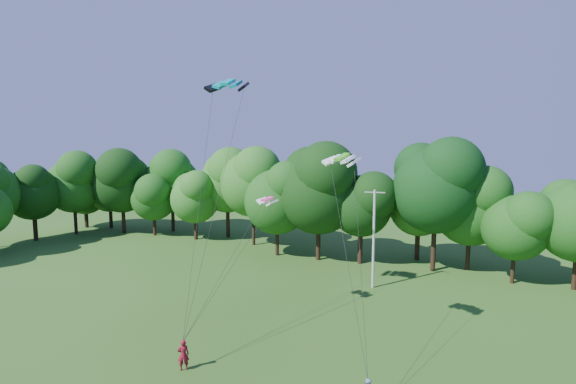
% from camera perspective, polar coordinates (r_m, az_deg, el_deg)
% --- Properties ---
extents(utility_pole, '(1.77, 0.43, 8.93)m').
position_cam_1_polar(utility_pole, '(41.04, 10.83, -5.78)').
color(utility_pole, '#B6B7AD').
rests_on(utility_pole, ground).
extents(kite_flyer_left, '(0.80, 0.78, 1.85)m').
position_cam_1_polar(kite_flyer_left, '(28.57, -13.16, -19.49)').
color(kite_flyer_left, maroon).
rests_on(kite_flyer_left, ground).
extents(kite_teal, '(3.30, 1.82, 0.65)m').
position_cam_1_polar(kite_teal, '(34.18, -7.63, 13.66)').
color(kite_teal, '#05929E').
rests_on(kite_teal, ground).
extents(kite_green, '(2.59, 1.81, 0.48)m').
position_cam_1_polar(kite_green, '(27.79, 6.87, 4.46)').
color(kite_green, '#45C01C').
rests_on(kite_green, ground).
extents(kite_pink, '(1.96, 1.51, 0.32)m').
position_cam_1_polar(kite_pink, '(33.14, -2.62, -0.90)').
color(kite_pink, '#EC4185').
rests_on(kite_pink, ground).
extents(tree_back_west, '(8.85, 8.85, 12.88)m').
position_cam_1_polar(tree_back_west, '(66.06, -14.57, 2.02)').
color(tree_back_west, '#3A2117').
rests_on(tree_back_west, ground).
extents(tree_back_center, '(9.46, 9.46, 13.76)m').
position_cam_1_polar(tree_back_center, '(47.15, 18.27, 0.62)').
color(tree_back_center, black).
rests_on(tree_back_center, ground).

